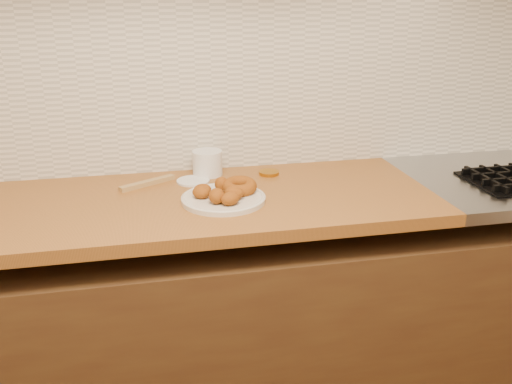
% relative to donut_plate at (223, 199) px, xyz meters
% --- Properties ---
extents(wall_back, '(4.00, 0.02, 2.70)m').
position_rel_donut_plate_xyz_m(wall_back, '(0.18, 0.36, 0.44)').
color(wall_back, '#C4B293').
rests_on(wall_back, ground).
extents(base_cabinet, '(3.60, 0.60, 0.77)m').
position_rel_donut_plate_xyz_m(base_cabinet, '(0.18, 0.05, -0.52)').
color(base_cabinet, '#4D3419').
rests_on(base_cabinet, floor).
extents(butcher_block, '(2.30, 0.62, 0.04)m').
position_rel_donut_plate_xyz_m(butcher_block, '(-0.47, 0.05, -0.03)').
color(butcher_block, '#965924').
rests_on(butcher_block, base_cabinet).
extents(backsplash, '(3.60, 0.02, 0.60)m').
position_rel_donut_plate_xyz_m(backsplash, '(0.18, 0.35, 0.29)').
color(backsplash, silver).
rests_on(backsplash, wall_back).
extents(donut_plate, '(0.26, 0.26, 0.02)m').
position_rel_donut_plate_xyz_m(donut_plate, '(0.00, 0.00, 0.00)').
color(donut_plate, beige).
rests_on(donut_plate, butcher_block).
extents(ring_donut, '(0.12, 0.12, 0.05)m').
position_rel_donut_plate_xyz_m(ring_donut, '(0.06, 0.03, 0.03)').
color(ring_donut, '#995718').
rests_on(ring_donut, donut_plate).
extents(fried_dough_chunks, '(0.16, 0.19, 0.05)m').
position_rel_donut_plate_xyz_m(fried_dough_chunks, '(-0.02, -0.02, 0.03)').
color(fried_dough_chunks, '#995718').
rests_on(fried_dough_chunks, donut_plate).
extents(plastic_tub, '(0.12, 0.12, 0.09)m').
position_rel_donut_plate_xyz_m(plastic_tub, '(-0.02, 0.27, 0.04)').
color(plastic_tub, silver).
rests_on(plastic_tub, butcher_block).
extents(tub_lid, '(0.15, 0.15, 0.01)m').
position_rel_donut_plate_xyz_m(tub_lid, '(-0.07, 0.20, -0.00)').
color(tub_lid, silver).
rests_on(tub_lid, butcher_block).
extents(brass_jar_lid, '(0.09, 0.09, 0.01)m').
position_rel_donut_plate_xyz_m(brass_jar_lid, '(0.20, 0.23, -0.00)').
color(brass_jar_lid, '#B07A19').
rests_on(brass_jar_lid, butcher_block).
extents(wooden_utensil, '(0.19, 0.13, 0.02)m').
position_rel_donut_plate_xyz_m(wooden_utensil, '(-0.23, 0.20, 0.00)').
color(wooden_utensil, '#A07D48').
rests_on(wooden_utensil, butcher_block).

